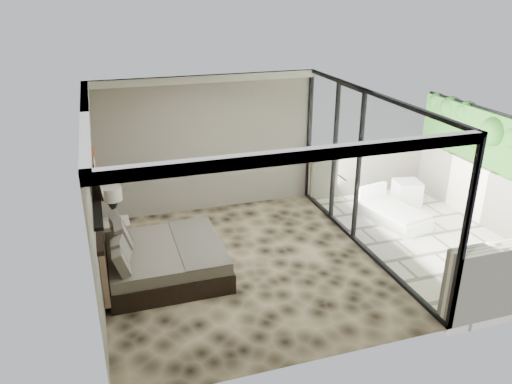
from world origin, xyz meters
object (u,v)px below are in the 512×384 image
object	(u,v)px
bed	(159,258)
ottoman	(407,193)
table_lamp	(112,199)
nightstand	(118,236)
lounger	(392,213)

from	to	relation	value
bed	ottoman	distance (m)	5.61
bed	table_lamp	distance (m)	1.49
nightstand	lounger	distance (m)	5.31
table_lamp	ottoman	bearing A→B (deg)	0.64
nightstand	table_lamp	bearing A→B (deg)	102.57
bed	table_lamp	xyz separation A→B (m)	(-0.60, 1.22, 0.61)
table_lamp	nightstand	bearing A→B (deg)	-70.06
nightstand	bed	bearing A→B (deg)	-70.99
table_lamp	ottoman	xyz separation A→B (m)	(6.06, 0.07, -0.67)
lounger	ottoman	bearing A→B (deg)	29.04
ottoman	lounger	distance (m)	1.01
nightstand	ottoman	distance (m)	6.05
ottoman	lounger	bearing A→B (deg)	-139.49
bed	lounger	world-z (taller)	bed
nightstand	ottoman	xyz separation A→B (m)	(6.05, 0.11, 0.03)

